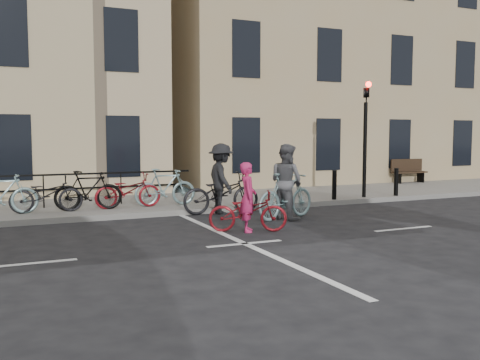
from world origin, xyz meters
name	(u,v)px	position (x,y,z in m)	size (l,w,h in m)	color
ground	(245,244)	(0.00, 0.00, 0.00)	(120.00, 120.00, 0.00)	black
sidewalk	(16,212)	(-4.00, 6.00, 0.07)	(46.00, 4.00, 0.15)	slate
building_east	(302,50)	(9.00, 13.00, 6.15)	(14.00, 10.00, 12.00)	tan
traffic_light	(366,125)	(6.20, 4.34, 2.45)	(0.18, 0.30, 3.90)	black
bollard_east	(334,185)	(5.00, 4.25, 0.60)	(0.14, 0.14, 0.90)	black
bollard_west	(396,182)	(7.40, 4.25, 0.60)	(0.14, 0.14, 0.90)	black
bench	(408,170)	(11.00, 7.73, 0.67)	(1.60, 0.41, 0.97)	black
parked_bikes	(22,194)	(-3.87, 5.04, 0.65)	(9.35, 1.23, 1.05)	black
cyclist_pink	(248,208)	(0.62, 1.17, 0.54)	(1.83, 1.22, 1.54)	maroon
cyclist_grey	(286,189)	(2.25, 2.35, 0.77)	(2.05, 1.18, 1.91)	#7DA2A4
cyclist_dark	(221,186)	(1.10, 3.90, 0.75)	(2.18, 1.27, 1.91)	black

